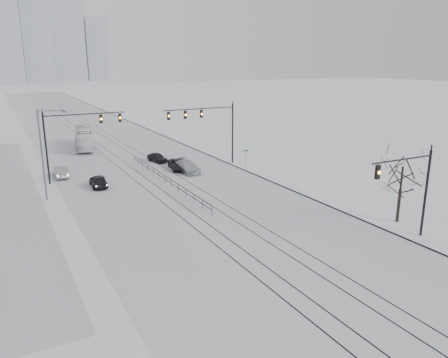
{
  "coord_description": "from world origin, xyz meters",
  "views": [
    {
      "loc": [
        -16.3,
        -15.02,
        13.52
      ],
      "look_at": [
        1.36,
        18.29,
        3.2
      ],
      "focal_mm": 35.0,
      "sensor_mm": 36.0,
      "label": 1
    }
  ],
  "objects_px": {
    "bare_tree": "(402,173)",
    "sedan_nb_far": "(157,157)",
    "sedan_nb_right": "(187,167)",
    "traffic_mast_near": "(413,184)",
    "box_truck": "(84,138)",
    "sedan_sb_inner": "(98,181)",
    "sedan_nb_front": "(179,164)",
    "sedan_sb_outer": "(61,172)"
  },
  "relations": [
    {
      "from": "box_truck",
      "to": "sedan_sb_inner",
      "type": "bearing_deg",
      "value": 92.66
    },
    {
      "from": "sedan_nb_front",
      "to": "sedan_sb_outer",
      "type": "bearing_deg",
      "value": 177.43
    },
    {
      "from": "sedan_sb_outer",
      "to": "sedan_nb_front",
      "type": "height_order",
      "value": "sedan_sb_outer"
    },
    {
      "from": "sedan_nb_front",
      "to": "sedan_nb_far",
      "type": "xyz_separation_m",
      "value": [
        -1.01,
        5.28,
        -0.03
      ]
    },
    {
      "from": "bare_tree",
      "to": "sedan_nb_far",
      "type": "relative_size",
      "value": 1.66
    },
    {
      "from": "bare_tree",
      "to": "sedan_nb_far",
      "type": "bearing_deg",
      "value": 107.91
    },
    {
      "from": "traffic_mast_near",
      "to": "bare_tree",
      "type": "bearing_deg",
      "value": 51.24
    },
    {
      "from": "bare_tree",
      "to": "sedan_sb_inner",
      "type": "distance_m",
      "value": 30.9
    },
    {
      "from": "sedan_sb_outer",
      "to": "sedan_nb_right",
      "type": "relative_size",
      "value": 0.83
    },
    {
      "from": "bare_tree",
      "to": "sedan_nb_right",
      "type": "relative_size",
      "value": 1.25
    },
    {
      "from": "traffic_mast_near",
      "to": "sedan_sb_outer",
      "type": "distance_m",
      "value": 38.7
    },
    {
      "from": "sedan_nb_right",
      "to": "box_truck",
      "type": "distance_m",
      "value": 23.1
    },
    {
      "from": "sedan_sb_inner",
      "to": "sedan_nb_far",
      "type": "height_order",
      "value": "sedan_sb_inner"
    },
    {
      "from": "sedan_nb_right",
      "to": "sedan_nb_front",
      "type": "bearing_deg",
      "value": 101.12
    },
    {
      "from": "sedan_nb_front",
      "to": "sedan_nb_right",
      "type": "relative_size",
      "value": 0.96
    },
    {
      "from": "sedan_nb_front",
      "to": "box_truck",
      "type": "xyz_separation_m",
      "value": [
        -7.91,
        19.76,
        0.93
      ]
    },
    {
      "from": "bare_tree",
      "to": "sedan_nb_right",
      "type": "bearing_deg",
      "value": 109.79
    },
    {
      "from": "sedan_nb_right",
      "to": "sedan_nb_far",
      "type": "xyz_separation_m",
      "value": [
        -1.38,
        7.06,
        -0.08
      ]
    },
    {
      "from": "box_truck",
      "to": "sedan_nb_right",
      "type": "bearing_deg",
      "value": 120.96
    },
    {
      "from": "sedan_sb_inner",
      "to": "sedan_nb_front",
      "type": "distance_m",
      "value": 11.34
    },
    {
      "from": "traffic_mast_near",
      "to": "bare_tree",
      "type": "height_order",
      "value": "traffic_mast_near"
    },
    {
      "from": "sedan_nb_front",
      "to": "sedan_nb_far",
      "type": "distance_m",
      "value": 5.37
    },
    {
      "from": "sedan_nb_right",
      "to": "box_truck",
      "type": "relative_size",
      "value": 0.43
    },
    {
      "from": "bare_tree",
      "to": "sedan_sb_inner",
      "type": "height_order",
      "value": "bare_tree"
    },
    {
      "from": "sedan_sb_outer",
      "to": "sedan_sb_inner",
      "type": "bearing_deg",
      "value": 116.94
    },
    {
      "from": "sedan_sb_inner",
      "to": "sedan_nb_right",
      "type": "xyz_separation_m",
      "value": [
        11.22,
        1.5,
        0.03
      ]
    },
    {
      "from": "traffic_mast_near",
      "to": "sedan_sb_outer",
      "type": "height_order",
      "value": "traffic_mast_near"
    },
    {
      "from": "traffic_mast_near",
      "to": "sedan_sb_outer",
      "type": "relative_size",
      "value": 1.72
    },
    {
      "from": "sedan_nb_front",
      "to": "sedan_nb_right",
      "type": "height_order",
      "value": "sedan_nb_right"
    },
    {
      "from": "sedan_nb_far",
      "to": "sedan_sb_outer",
      "type": "bearing_deg",
      "value": 179.09
    },
    {
      "from": "bare_tree",
      "to": "sedan_sb_inner",
      "type": "xyz_separation_m",
      "value": [
        -20.1,
        23.16,
        -3.81
      ]
    },
    {
      "from": "sedan_sb_inner",
      "to": "sedan_nb_right",
      "type": "relative_size",
      "value": 0.82
    },
    {
      "from": "traffic_mast_near",
      "to": "sedan_nb_far",
      "type": "height_order",
      "value": "traffic_mast_near"
    },
    {
      "from": "bare_tree",
      "to": "box_truck",
      "type": "xyz_separation_m",
      "value": [
        -17.16,
        46.21,
        -2.91
      ]
    },
    {
      "from": "traffic_mast_near",
      "to": "bare_tree",
      "type": "relative_size",
      "value": 1.15
    },
    {
      "from": "sedan_nb_front",
      "to": "box_truck",
      "type": "distance_m",
      "value": 21.3
    },
    {
      "from": "sedan_sb_inner",
      "to": "sedan_sb_outer",
      "type": "relative_size",
      "value": 0.98
    },
    {
      "from": "traffic_mast_near",
      "to": "box_truck",
      "type": "distance_m",
      "value": 51.46
    },
    {
      "from": "sedan_sb_inner",
      "to": "box_truck",
      "type": "distance_m",
      "value": 23.25
    },
    {
      "from": "bare_tree",
      "to": "sedan_sb_outer",
      "type": "xyz_separation_m",
      "value": [
        -23.16,
        29.43,
        -3.82
      ]
    },
    {
      "from": "sedan_nb_right",
      "to": "box_truck",
      "type": "height_order",
      "value": "box_truck"
    },
    {
      "from": "sedan_nb_far",
      "to": "box_truck",
      "type": "relative_size",
      "value": 0.32
    }
  ]
}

